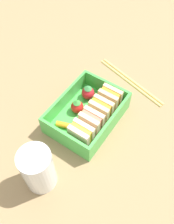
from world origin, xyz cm
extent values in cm
cube|color=#8D734F|center=(0.00, 0.00, -1.00)|extent=(120.00, 120.00, 2.00)
cube|color=green|center=(0.00, 0.00, 0.60)|extent=(16.18, 12.06, 1.20)
cube|color=green|center=(0.00, 5.73, 3.13)|extent=(16.18, 0.60, 3.86)
cube|color=green|center=(0.00, -5.73, 3.13)|extent=(16.18, 0.60, 3.86)
cube|color=green|center=(-7.79, 0.00, 3.13)|extent=(0.60, 10.86, 3.86)
cube|color=green|center=(7.79, 0.00, 3.13)|extent=(0.60, 10.86, 3.86)
cube|color=#DCB482|center=(-6.34, 2.31, 3.45)|extent=(0.95, 4.61, 4.49)
cube|color=orange|center=(-5.39, 2.31, 3.45)|extent=(0.95, 4.25, 4.13)
cube|color=#DCB482|center=(-4.45, 2.31, 3.45)|extent=(0.95, 4.61, 4.49)
cube|color=beige|center=(-2.74, 2.31, 3.45)|extent=(0.95, 4.61, 4.49)
cube|color=orange|center=(-1.80, 2.31, 3.45)|extent=(0.95, 4.25, 4.13)
cube|color=beige|center=(-0.85, 2.31, 3.45)|extent=(0.95, 4.61, 4.49)
cube|color=beige|center=(0.85, 2.31, 3.45)|extent=(0.95, 4.61, 4.49)
cube|color=#D87259|center=(1.80, 2.31, 3.45)|extent=(0.95, 4.25, 4.13)
cube|color=beige|center=(2.74, 2.31, 3.45)|extent=(0.95, 4.61, 4.49)
cube|color=beige|center=(4.45, 2.31, 3.45)|extent=(0.95, 4.61, 4.49)
cube|color=yellow|center=(5.39, 2.31, 3.45)|extent=(0.95, 4.25, 4.13)
cube|color=beige|center=(6.34, 2.31, 3.45)|extent=(0.95, 4.61, 4.49)
sphere|color=red|center=(-4.45, -2.76, 2.65)|extent=(2.89, 2.89, 2.89)
cone|color=#388043|center=(-4.45, -2.76, 4.39)|extent=(1.74, 1.74, 0.60)
sphere|color=red|center=(-0.11, -2.56, 2.57)|extent=(2.74, 2.74, 2.74)
cone|color=green|center=(-0.11, -2.56, 4.24)|extent=(1.65, 1.65, 0.60)
cylinder|color=orange|center=(4.72, -1.91, 1.81)|extent=(2.61, 4.51, 1.21)
cylinder|color=tan|center=(-15.49, 2.74, 0.35)|extent=(5.57, 19.18, 0.70)
cylinder|color=tan|center=(-14.64, 2.52, 0.35)|extent=(5.57, 19.18, 0.70)
cylinder|color=white|center=(15.96, 0.70, 4.91)|extent=(5.66, 5.66, 9.82)
camera|label=1|loc=(24.95, 16.94, 45.51)|focal=40.00mm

